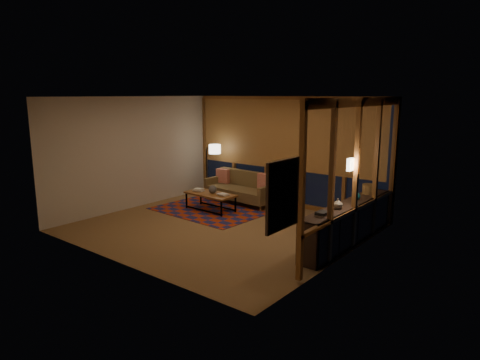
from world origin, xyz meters
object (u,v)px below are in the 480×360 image
Objects in this scene: bookshelf at (348,223)px; sofa at (241,188)px; floor_lamp at (207,169)px; coffee_table at (211,202)px.

sofa is at bearing 162.20° from bookshelf.
floor_lamp is 0.47× the size of bookshelf.
sofa reaches higher than bookshelf.
coffee_table is 0.41× the size of bookshelf.
bookshelf is at bearing 0.60° from coffee_table.
coffee_table is (-0.11, -1.02, -0.18)m from sofa.
floor_lamp reaches higher than bookshelf.
sofa is 3.62m from bookshelf.
sofa is at bearing 0.82° from floor_lamp.
coffee_table is 3.56m from bookshelf.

